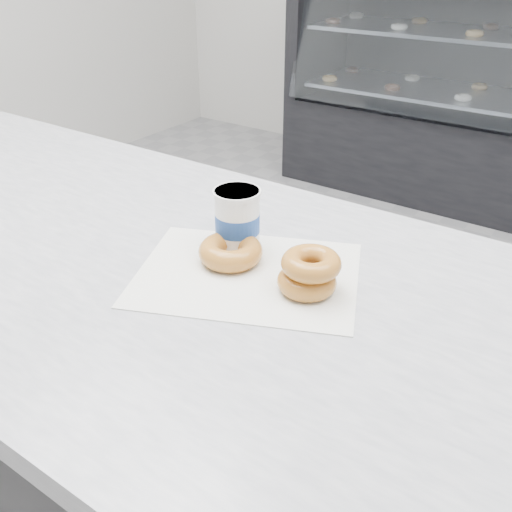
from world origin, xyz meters
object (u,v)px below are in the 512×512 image
(counter, at_px, (163,440))
(donut_single, at_px, (231,251))
(donut_stack, at_px, (309,272))
(coffee_cup, at_px, (237,219))
(display_case, at_px, (506,117))

(counter, height_order, donut_single, donut_single)
(donut_single, distance_m, donut_stack, 0.15)
(donut_stack, bearing_deg, coffee_cup, 163.76)
(coffee_cup, bearing_deg, counter, -159.40)
(donut_single, relative_size, donut_stack, 0.83)
(coffee_cup, bearing_deg, display_case, 74.86)
(donut_stack, height_order, coffee_cup, coffee_cup)
(counter, height_order, coffee_cup, coffee_cup)
(display_case, bearing_deg, donut_single, -86.87)
(donut_single, xyz_separation_m, coffee_cup, (-0.02, 0.04, 0.03))
(counter, bearing_deg, donut_stack, 10.21)
(donut_single, relative_size, coffee_cup, 0.99)
(counter, height_order, display_case, display_case)
(display_case, xyz_separation_m, coffee_cup, (0.13, -2.62, 0.46))
(donut_single, bearing_deg, donut_stack, -1.32)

